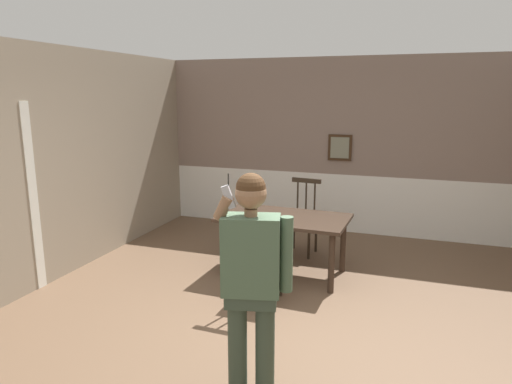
{
  "coord_description": "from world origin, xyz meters",
  "views": [
    {
      "loc": [
        1.07,
        -3.59,
        2.18
      ],
      "look_at": [
        -0.16,
        -0.06,
        1.37
      ],
      "focal_mm": 32.15,
      "sensor_mm": 36.0,
      "label": 1
    }
  ],
  "objects": [
    {
      "name": "dining_table",
      "position": [
        -0.36,
        1.55,
        0.64
      ],
      "size": [
        1.55,
        0.92,
        0.73
      ],
      "rotation": [
        0.0,
        0.0,
        -0.04
      ],
      "color": "#38281E",
      "rests_on": "ground_plane"
    },
    {
      "name": "room_back_partition",
      "position": [
        -0.0,
        3.63,
        1.31
      ],
      "size": [
        5.87,
        0.17,
        2.73
      ],
      "color": "gray",
      "rests_on": "ground_plane"
    },
    {
      "name": "chair_near_window",
      "position": [
        -0.33,
        2.37,
        0.49
      ],
      "size": [
        0.45,
        0.45,
        1.03
      ],
      "rotation": [
        0.0,
        0.0,
        3.06
      ],
      "color": "#2D2319",
      "rests_on": "ground_plane"
    },
    {
      "name": "person_figure",
      "position": [
        0.05,
        -0.75,
        0.95
      ],
      "size": [
        0.54,
        0.31,
        1.66
      ],
      "rotation": [
        0.0,
        0.0,
        3.39
      ],
      "color": "#3A493A",
      "rests_on": "ground_plane"
    },
    {
      "name": "chair_by_doorway",
      "position": [
        -0.39,
        0.72,
        0.47
      ],
      "size": [
        0.44,
        0.44,
        0.96
      ],
      "rotation": [
        0.0,
        0.0,
        -0.03
      ],
      "color": "#2D2319",
      "rests_on": "ground_plane"
    },
    {
      "name": "ground_plane",
      "position": [
        0.0,
        0.0,
        0.0
      ],
      "size": [
        7.98,
        7.98,
        0.0
      ],
      "primitive_type": "plane",
      "color": "brown"
    },
    {
      "name": "room_left_partition",
      "position": [
        -2.93,
        0.0,
        1.36
      ],
      "size": [
        0.13,
        7.26,
        2.73
      ],
      "color": "gray",
      "rests_on": "ground_plane"
    }
  ]
}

